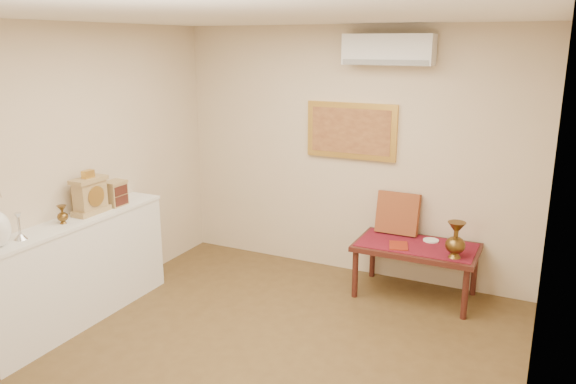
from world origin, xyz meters
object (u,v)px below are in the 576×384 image
Objects in this scene: mantel_clock at (90,195)px; low_table at (416,251)px; brass_urn_tall at (456,236)px; display_ledge at (77,271)px; wooden_chest at (115,193)px.

mantel_clock reaches higher than low_table.
brass_urn_tall reaches higher than display_ledge.
mantel_clock is at bearing -94.18° from wooden_chest.
low_table is (2.67, 1.64, -0.67)m from mantel_clock.
brass_urn_tall is 1.04× the size of mantel_clock.
mantel_clock is (0.00, 0.24, 0.66)m from display_ledge.
display_ledge is (-3.07, -1.69, -0.28)m from brass_urn_tall.
brass_urn_tall is 0.36× the size of low_table.
mantel_clock is 0.31m from wooden_chest.
display_ledge is at bearing -91.08° from mantel_clock.
mantel_clock reaches higher than wooden_chest.
mantel_clock is 0.34× the size of low_table.
wooden_chest is (-3.05, -1.15, 0.33)m from brass_urn_tall.
low_table is at bearing 35.10° from display_ledge.
wooden_chest is (0.02, 0.30, -0.05)m from mantel_clock.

